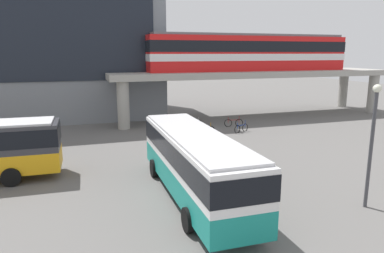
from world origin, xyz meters
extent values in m
plane|color=#605E5B|center=(0.00, 10.00, 0.00)|extent=(120.00, 120.00, 0.00)
cube|color=slate|center=(-9.11, 26.05, 7.82)|extent=(26.50, 14.27, 15.63)
cube|color=black|center=(-9.11, 18.87, 8.60)|extent=(23.85, 0.10, 8.75)
cube|color=#9E9B93|center=(13.48, 18.14, 4.63)|extent=(30.94, 6.44, 0.60)
cylinder|color=#9E9B93|center=(-0.79, 15.72, 2.16)|extent=(1.10, 1.10, 4.33)
cylinder|color=#9E9B93|center=(27.75, 15.72, 2.16)|extent=(1.10, 1.10, 4.33)
cylinder|color=#9E9B93|center=(-0.79, 20.56, 2.16)|extent=(1.10, 1.10, 4.33)
cylinder|color=#9E9B93|center=(27.75, 20.56, 2.16)|extent=(1.10, 1.10, 4.33)
cube|color=red|center=(13.03, 18.14, 6.73)|extent=(22.09, 2.90, 3.60)
cube|color=silver|center=(13.03, 18.14, 6.37)|extent=(22.15, 2.96, 0.70)
cube|color=black|center=(13.03, 18.14, 7.45)|extent=(22.15, 2.96, 1.10)
cube|color=slate|center=(13.03, 18.14, 8.65)|extent=(21.21, 2.61, 0.24)
cube|color=teal|center=(0.24, -1.31, 1.05)|extent=(2.65, 11.03, 1.10)
cube|color=white|center=(0.24, -1.31, 2.35)|extent=(2.65, 11.03, 1.50)
cube|color=black|center=(0.24, -1.31, 2.43)|extent=(2.69, 11.07, 0.96)
cube|color=silver|center=(0.24, -1.31, 3.16)|extent=(2.51, 10.48, 0.12)
cylinder|color=black|center=(-0.96, 2.23, 0.50)|extent=(0.29, 1.00, 1.00)
cylinder|color=black|center=(1.54, 2.20, 0.50)|extent=(0.29, 1.00, 1.00)
cylinder|color=black|center=(-1.05, -4.37, 0.50)|extent=(0.29, 1.00, 1.00)
cylinder|color=black|center=(1.45, -4.40, 0.50)|extent=(0.29, 1.00, 1.00)
cylinder|color=black|center=(-8.33, 3.11, 0.50)|extent=(1.01, 0.31, 1.00)
cylinder|color=black|center=(-8.26, 5.61, 0.50)|extent=(1.01, 0.31, 1.00)
torus|color=black|center=(9.24, 11.23, 0.34)|extent=(0.70, 0.36, 0.74)
torus|color=black|center=(8.28, 10.80, 0.34)|extent=(0.70, 0.36, 0.74)
cylinder|color=#1E3FA5|center=(8.76, 11.01, 0.62)|extent=(0.98, 0.48, 0.05)
cylinder|color=#1E3FA5|center=(8.28, 10.80, 0.64)|extent=(0.04, 0.04, 0.55)
cylinder|color=#1E3FA5|center=(9.24, 11.23, 0.69)|extent=(0.04, 0.04, 0.65)
torus|color=black|center=(9.69, 13.38, 0.34)|extent=(0.74, 0.22, 0.74)
torus|color=black|center=(8.67, 13.61, 0.34)|extent=(0.74, 0.22, 0.74)
cylinder|color=#B21E1E|center=(9.18, 13.50, 0.62)|extent=(1.04, 0.28, 0.05)
cylinder|color=#B21E1E|center=(8.67, 13.61, 0.64)|extent=(0.04, 0.04, 0.55)
cylinder|color=#B21E1E|center=(9.69, 13.38, 0.69)|extent=(0.04, 0.04, 0.65)
torus|color=black|center=(5.95, 11.17, 0.34)|extent=(0.74, 0.12, 0.74)
torus|color=black|center=(4.90, 11.26, 0.34)|extent=(0.74, 0.12, 0.74)
cylinder|color=orange|center=(5.43, 11.21, 0.62)|extent=(1.05, 0.14, 0.05)
cylinder|color=orange|center=(4.90, 11.26, 0.64)|extent=(0.04, 0.04, 0.55)
cylinder|color=orange|center=(5.95, 11.17, 0.69)|extent=(0.04, 0.04, 0.65)
torus|color=black|center=(5.86, 14.00, 0.34)|extent=(0.71, 0.33, 0.74)
torus|color=black|center=(4.88, 13.61, 0.34)|extent=(0.71, 0.33, 0.74)
cylinder|color=silver|center=(5.37, 13.81, 0.62)|extent=(0.99, 0.43, 0.05)
cylinder|color=silver|center=(4.88, 13.61, 0.64)|extent=(0.04, 0.04, 0.55)
cylinder|color=silver|center=(5.86, 14.00, 0.69)|extent=(0.04, 0.04, 0.65)
cylinder|color=#724C8C|center=(2.05, 10.95, 0.38)|extent=(0.32, 0.32, 0.77)
cube|color=#26262D|center=(2.05, 10.95, 1.07)|extent=(0.47, 0.47, 0.61)
sphere|color=tan|center=(2.05, 10.95, 1.48)|extent=(0.21, 0.21, 0.21)
cylinder|color=#3F3F44|center=(7.29, -4.70, 2.61)|extent=(0.16, 0.16, 5.22)
sphere|color=silver|center=(7.29, -4.70, 5.37)|extent=(0.36, 0.36, 0.36)
camera|label=1|loc=(-4.91, -16.54, 6.87)|focal=33.30mm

